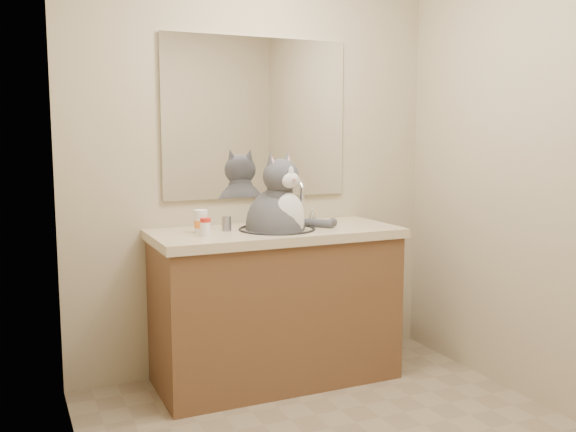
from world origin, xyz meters
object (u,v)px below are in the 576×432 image
at_px(pill_bottle_orange, 201,222).
at_px(cat, 277,221).
at_px(pill_bottle_redcap, 206,227).
at_px(grey_canister, 227,223).

bearing_deg(pill_bottle_orange, cat, -7.02).
height_order(cat, pill_bottle_redcap, cat).
relative_size(cat, pill_bottle_redcap, 6.85).
relative_size(cat, grey_canister, 8.08).
height_order(pill_bottle_orange, grey_canister, pill_bottle_orange).
height_order(cat, pill_bottle_orange, cat).
xyz_separation_m(pill_bottle_redcap, pill_bottle_orange, (0.01, 0.10, 0.01)).
bearing_deg(pill_bottle_orange, grey_canister, 9.00).
bearing_deg(pill_bottle_orange, pill_bottle_redcap, -93.02).
bearing_deg(pill_bottle_redcap, cat, 6.92).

